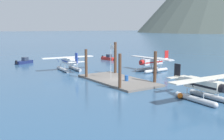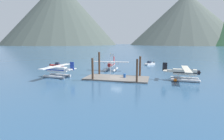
% 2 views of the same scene
% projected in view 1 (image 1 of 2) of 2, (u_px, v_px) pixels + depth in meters
% --- Properties ---
extents(ground_plane, '(1200.00, 1200.00, 0.00)m').
position_uv_depth(ground_plane, '(118.00, 81.00, 42.33)').
color(ground_plane, '#2D5175').
extents(dock_platform, '(14.41, 6.72, 0.30)m').
position_uv_depth(dock_platform, '(118.00, 80.00, 42.31)').
color(dock_platform, '#66605B').
rests_on(dock_platform, ground).
extents(piling_near_left, '(0.46, 0.46, 4.92)m').
position_uv_depth(piling_near_left, '(86.00, 64.00, 44.04)').
color(piling_near_left, '#4C3323').
rests_on(piling_near_left, ground).
extents(piling_near_right, '(0.42, 0.42, 4.98)m').
position_uv_depth(piling_near_right, '(120.00, 72.00, 36.09)').
color(piling_near_right, '#4C3323').
rests_on(piling_near_right, ground).
extents(piling_far_left, '(0.48, 0.48, 5.87)m').
position_uv_depth(piling_far_left, '(115.00, 58.00, 47.92)').
color(piling_far_left, '#4C3323').
rests_on(piling_far_left, ground).
extents(piling_far_right, '(0.48, 0.48, 4.98)m').
position_uv_depth(piling_far_right, '(155.00, 68.00, 39.71)').
color(piling_far_right, '#4C3323').
rests_on(piling_far_right, ground).
extents(flagpole, '(0.95, 0.10, 5.55)m').
position_uv_depth(flagpole, '(111.00, 57.00, 42.50)').
color(flagpole, silver).
rests_on(flagpole, dock_platform).
extents(fuel_drum, '(0.62, 0.62, 0.88)m').
position_uv_depth(fuel_drum, '(126.00, 78.00, 41.00)').
color(fuel_drum, '#1E4C99').
rests_on(fuel_drum, dock_platform).
extents(mooring_buoy, '(0.69, 0.69, 0.69)m').
position_uv_depth(mooring_buoy, '(180.00, 96.00, 31.89)').
color(mooring_buoy, orange).
rests_on(mooring_buoy, ground).
extents(seaplane_cream_stbd_fwd, '(7.98, 10.46, 3.84)m').
position_uv_depth(seaplane_cream_stbd_fwd, '(203.00, 87.00, 30.93)').
color(seaplane_cream_stbd_fwd, '#B7BABF').
rests_on(seaplane_cream_stbd_fwd, ground).
extents(seaplane_silver_bow_left, '(10.46, 7.98, 3.84)m').
position_uv_depth(seaplane_silver_bow_left, '(152.00, 63.00, 51.63)').
color(seaplane_silver_bow_left, '#B7BABF').
rests_on(seaplane_silver_bow_left, ground).
extents(seaplane_white_port_aft, '(7.97, 10.48, 3.84)m').
position_uv_depth(seaplane_white_port_aft, '(69.00, 63.00, 52.67)').
color(seaplane_white_port_aft, '#B7BABF').
rests_on(seaplane_white_port_aft, ground).
extents(boat_red_open_west, '(4.85, 2.20, 1.50)m').
position_uv_depth(boat_red_open_west, '(109.00, 58.00, 70.01)').
color(boat_red_open_west, '#B2231E').
rests_on(boat_red_open_west, ground).
extents(boat_navy_open_sw, '(3.14, 4.54, 1.50)m').
position_uv_depth(boat_navy_open_sw, '(25.00, 61.00, 62.99)').
color(boat_navy_open_sw, navy).
rests_on(boat_navy_open_sw, ground).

